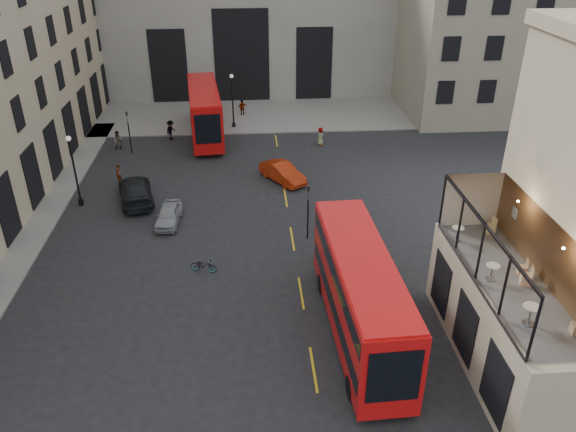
{
  "coord_description": "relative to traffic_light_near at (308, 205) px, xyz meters",
  "views": [
    {
      "loc": [
        -4.7,
        -19.53,
        18.81
      ],
      "look_at": [
        -2.46,
        9.61,
        3.0
      ],
      "focal_mm": 35.0,
      "sensor_mm": 36.0,
      "label": 1
    }
  ],
  "objects": [
    {
      "name": "car_c",
      "position": [
        -12.06,
        6.42,
        -1.61
      ],
      "size": [
        3.55,
        6.03,
        1.64
      ],
      "primitive_type": "imported",
      "rotation": [
        0.0,
        0.0,
        3.38
      ],
      "color": "black",
      "rests_on": "ground"
    },
    {
      "name": "host_frontage",
      "position": [
        7.5,
        -12.0,
        -0.17
      ],
      "size": [
        3.0,
        11.0,
        4.5
      ],
      "primitive_type": "cube",
      "color": "#C3B192",
      "rests_on": "ground"
    },
    {
      "name": "cafe_table_far",
      "position": [
        6.4,
        -8.48,
        2.65
      ],
      "size": [
        0.58,
        0.58,
        0.72
      ],
      "color": "beige",
      "rests_on": "cafe_floor"
    },
    {
      "name": "gateway",
      "position": [
        -4.0,
        35.99,
        6.96
      ],
      "size": [
        35.0,
        10.6,
        18.0
      ],
      "color": "#9D9B92",
      "rests_on": "ground"
    },
    {
      "name": "building_right",
      "position": [
        21.0,
        27.97,
        7.97
      ],
      "size": [
        16.6,
        18.6,
        20.0
      ],
      "color": "gray",
      "rests_on": "ground"
    },
    {
      "name": "pedestrian_d",
      "position": [
        2.97,
        16.71,
        -1.59
      ],
      "size": [
        0.65,
        0.89,
        1.66
      ],
      "primitive_type": "imported",
      "rotation": [
        0.0,
        0.0,
        1.73
      ],
      "color": "gray",
      "rests_on": "ground"
    },
    {
      "name": "street_lamp_b",
      "position": [
        -5.0,
        22.0,
        -0.03
      ],
      "size": [
        0.36,
        0.36,
        5.33
      ],
      "color": "black",
      "rests_on": "ground"
    },
    {
      "name": "pavement_far",
      "position": [
        -5.0,
        26.0,
        -2.36
      ],
      "size": [
        40.0,
        12.0,
        0.12
      ],
      "primitive_type": "cube",
      "color": "slate",
      "rests_on": "ground"
    },
    {
      "name": "traffic_light_near",
      "position": [
        0.0,
        0.0,
        0.0
      ],
      "size": [
        0.16,
        0.2,
        3.8
      ],
      "color": "black",
      "rests_on": "ground"
    },
    {
      "name": "traffic_light_far",
      "position": [
        -14.0,
        16.0,
        0.0
      ],
      "size": [
        0.16,
        0.2,
        3.8
      ],
      "color": "black",
      "rests_on": "ground"
    },
    {
      "name": "pedestrian_c",
      "position": [
        -4.12,
        25.6,
        -1.55
      ],
      "size": [
        1.11,
        0.79,
        1.75
      ],
      "primitive_type": "imported",
      "rotation": [
        0.0,
        0.0,
        3.54
      ],
      "color": "gray",
      "rests_on": "ground"
    },
    {
      "name": "pedestrian_a",
      "position": [
        -15.27,
        16.97,
        -1.56
      ],
      "size": [
        0.85,
        0.66,
        1.72
      ],
      "primitive_type": "imported",
      "rotation": [
        0.0,
        0.0,
        0.01
      ],
      "color": "gray",
      "rests_on": "ground"
    },
    {
      "name": "street_lamp_a",
      "position": [
        -16.0,
        6.0,
        -0.03
      ],
      "size": [
        0.36,
        0.36,
        5.33
      ],
      "color": "black",
      "rests_on": "ground"
    },
    {
      "name": "cyclist",
      "position": [
        0.64,
        -2.6,
        -1.46
      ],
      "size": [
        0.7,
        0.83,
        1.94
      ],
      "primitive_type": "imported",
      "rotation": [
        0.0,
        0.0,
        1.17
      ],
      "color": "#B2D616",
      "rests_on": "ground"
    },
    {
      "name": "car_b",
      "position": [
        -1.02,
        9.05,
        -1.69
      ],
      "size": [
        3.74,
        4.55,
        1.46
      ],
      "primitive_type": "imported",
      "rotation": [
        0.0,
        0.0,
        0.58
      ],
      "color": "#A7260A",
      "rests_on": "ground"
    },
    {
      "name": "bus_far",
      "position": [
        -7.6,
        19.76,
        0.21
      ],
      "size": [
        3.86,
        11.95,
        4.68
      ],
      "color": "#BD0D0D",
      "rests_on": "ground"
    },
    {
      "name": "car_a",
      "position": [
        -9.27,
        2.78,
        -1.79
      ],
      "size": [
        1.76,
        3.84,
        1.27
      ],
      "primitive_type": "imported",
      "rotation": [
        0.0,
        0.0,
        -0.07
      ],
      "color": "gray",
      "rests_on": "ground"
    },
    {
      "name": "cafe_chair_d",
      "position": [
        8.32,
        -7.86,
        2.44
      ],
      "size": [
        0.49,
        0.49,
        0.86
      ],
      "color": "#D6BC7B",
      "rests_on": "cafe_floor"
    },
    {
      "name": "cafe_chair_b",
      "position": [
        8.31,
        -11.58,
        2.41
      ],
      "size": [
        0.46,
        0.46,
        0.78
      ],
      "color": "#DDA97F",
      "rests_on": "cafe_floor"
    },
    {
      "name": "cafe_table_mid",
      "position": [
        6.75,
        -11.87,
        2.67
      ],
      "size": [
        0.6,
        0.6,
        0.75
      ],
      "color": "white",
      "rests_on": "cafe_floor"
    },
    {
      "name": "cafe_chair_c",
      "position": [
        8.13,
        -12.31,
        2.45
      ],
      "size": [
        0.54,
        0.54,
        0.89
      ],
      "color": "#DEB180",
      "rests_on": "cafe_floor"
    },
    {
      "name": "pedestrian_e",
      "position": [
        -13.87,
        9.44,
        -1.6
      ],
      "size": [
        0.48,
        0.65,
        1.65
      ],
      "primitive_type": "imported",
      "rotation": [
        0.0,
        0.0,
        4.87
      ],
      "color": "gray",
      "rests_on": "ground"
    },
    {
      "name": "cafe_table_near",
      "position": [
        7.04,
        -14.94,
        2.74
      ],
      "size": [
        0.68,
        0.68,
        0.85
      ],
      "color": "silver",
      "rests_on": "cafe_floor"
    },
    {
      "name": "ground",
      "position": [
        1.0,
        -12.0,
        -2.42
      ],
      "size": [
        140.0,
        140.0,
        0.0
      ],
      "primitive_type": "plane",
      "color": "black",
      "rests_on": "ground"
    },
    {
      "name": "bicycle",
      "position": [
        -6.57,
        -3.39,
        -2.0
      ],
      "size": [
        1.7,
        0.99,
        0.84
      ],
      "primitive_type": "imported",
      "rotation": [
        0.0,
        0.0,
        1.28
      ],
      "color": "gray",
      "rests_on": "ground"
    },
    {
      "name": "cafe_floor",
      "position": [
        7.5,
        -12.0,
        2.12
      ],
      "size": [
        3.0,
        10.0,
        0.1
      ],
      "primitive_type": "cube",
      "color": "slate",
      "rests_on": "host_frontage"
    },
    {
      "name": "bus_near",
      "position": [
        1.5,
        -9.66,
        0.21
      ],
      "size": [
        3.1,
        11.84,
        4.69
      ],
      "color": "red",
      "rests_on": "ground"
    },
    {
      "name": "pedestrian_b",
      "position": [
        -10.82,
        19.11,
        -1.49
      ],
      "size": [
        1.17,
        1.39,
        1.86
      ],
      "primitive_type": "imported",
      "rotation": [
        0.0,
        0.0,
        1.09
      ],
      "color": "gray",
      "rests_on": "ground"
    }
  ]
}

